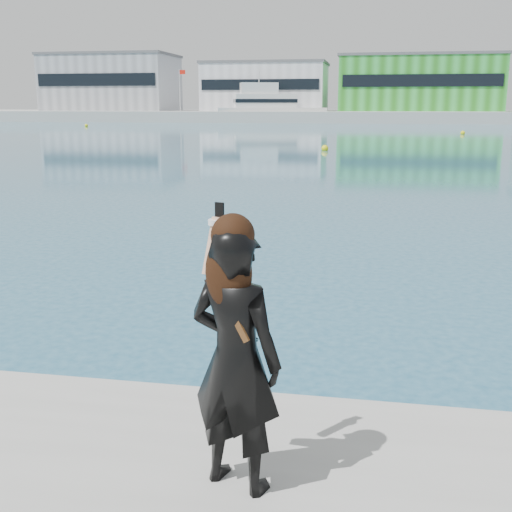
{
  "coord_description": "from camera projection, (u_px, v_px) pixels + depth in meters",
  "views": [
    {
      "loc": [
        0.39,
        -4.02,
        3.21
      ],
      "look_at": [
        -0.41,
        0.32,
        2.16
      ],
      "focal_mm": 45.0,
      "sensor_mm": 36.0,
      "label": 1
    }
  ],
  "objects": [
    {
      "name": "woman",
      "position": [
        235.0,
        352.0,
        3.97
      ],
      "size": [
        0.72,
        0.59,
        1.81
      ],
      "rotation": [
        0.0,
        0.0,
        2.81
      ],
      "color": "black",
      "rests_on": "near_quay"
    },
    {
      "name": "buoy_far",
      "position": [
        86.0,
        127.0,
        96.06
      ],
      "size": [
        0.5,
        0.5,
        0.5
      ],
      "primitive_type": "sphere",
      "color": "yellow",
      "rests_on": "ground"
    },
    {
      "name": "warehouse_grey_left",
      "position": [
        112.0,
        83.0,
        135.08
      ],
      "size": [
        26.52,
        16.36,
        11.5
      ],
      "color": "gray",
      "rests_on": "far_quay"
    },
    {
      "name": "far_quay",
      "position": [
        375.0,
        116.0,
        128.82
      ],
      "size": [
        320.0,
        40.0,
        2.0
      ],
      "primitive_type": "cube",
      "color": "#9E9E99",
      "rests_on": "ground"
    },
    {
      "name": "warehouse_white",
      "position": [
        266.0,
        87.0,
        129.46
      ],
      "size": [
        24.48,
        15.35,
        9.5
      ],
      "color": "silver",
      "rests_on": "far_quay"
    },
    {
      "name": "flagpole_left",
      "position": [
        180.0,
        87.0,
        125.66
      ],
      "size": [
        1.28,
        0.16,
        8.0
      ],
      "color": "silver",
      "rests_on": "far_quay"
    },
    {
      "name": "buoy_extra",
      "position": [
        325.0,
        151.0,
        45.98
      ],
      "size": [
        0.5,
        0.5,
        0.5
      ],
      "primitive_type": "sphere",
      "color": "yellow",
      "rests_on": "ground"
    },
    {
      "name": "motor_yacht",
      "position": [
        268.0,
        108.0,
        118.06
      ],
      "size": [
        20.73,
        11.37,
        9.33
      ],
      "rotation": [
        0.0,
        0.0,
        0.31
      ],
      "color": "silver",
      "rests_on": "ground"
    },
    {
      "name": "flagpole_right",
      "position": [
        501.0,
        86.0,
        115.02
      ],
      "size": [
        1.28,
        0.16,
        8.0
      ],
      "color": "silver",
      "rests_on": "far_quay"
    },
    {
      "name": "warehouse_green",
      "position": [
        419.0,
        83.0,
        124.03
      ],
      "size": [
        30.6,
        16.36,
        10.5
      ],
      "color": "#2A8721",
      "rests_on": "far_quay"
    },
    {
      "name": "buoy_near",
      "position": [
        463.0,
        134.0,
        71.06
      ],
      "size": [
        0.5,
        0.5,
        0.5
      ],
      "primitive_type": "sphere",
      "color": "yellow",
      "rests_on": "ground"
    }
  ]
}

